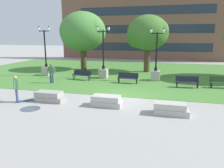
{
  "coord_description": "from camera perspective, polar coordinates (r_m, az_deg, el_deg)",
  "views": [
    {
      "loc": [
        2.94,
        -14.15,
        4.14
      ],
      "look_at": [
        -0.39,
        -1.4,
        1.2
      ],
      "focal_mm": 35.0,
      "sensor_mm": 36.0,
      "label": 1
    }
  ],
  "objects": [
    {
      "name": "lamp_post_center",
      "position": [
        20.73,
        11.34,
        3.62
      ],
      "size": [
        1.32,
        0.8,
        4.8
      ],
      "color": "#ADA89E",
      "rests_on": "grass_lawn"
    },
    {
      "name": "puddle",
      "position": [
        13.51,
        -20.58,
        -6.09
      ],
      "size": [
        1.13,
        1.13,
        0.01
      ],
      "primitive_type": "cylinder",
      "color": "#47515B",
      "rests_on": "ground"
    },
    {
      "name": "concrete_block_right",
      "position": [
        12.15,
        15.08,
        -6.26
      ],
      "size": [
        1.82,
        0.9,
        0.64
      ],
      "color": "#B2ADA3",
      "rests_on": "ground"
    },
    {
      "name": "park_bench_near_left",
      "position": [
        19.31,
        4.18,
        1.79
      ],
      "size": [
        1.81,
        0.56,
        0.9
      ],
      "color": "#1E232D",
      "rests_on": "grass_lawn"
    },
    {
      "name": "person_skateboarder",
      "position": [
        14.9,
        -23.76,
        -0.81
      ],
      "size": [
        0.62,
        1.01,
        1.71
      ],
      "color": "#384C7A",
      "rests_on": "ground"
    },
    {
      "name": "concrete_block_center",
      "position": [
        14.56,
        -15.9,
        -3.18
      ],
      "size": [
        1.86,
        0.9,
        0.64
      ],
      "color": "#9E9991",
      "rests_on": "ground"
    },
    {
      "name": "building_facade_distant",
      "position": [
        39.01,
        8.3,
        16.54
      ],
      "size": [
        29.91,
        1.03,
        13.86
      ],
      "color": "brown",
      "rests_on": "ground"
    },
    {
      "name": "park_bench_far_left",
      "position": [
        18.64,
        19.04,
        0.74
      ],
      "size": [
        1.83,
        0.67,
        0.9
      ],
      "color": "#1E232D",
      "rests_on": "grass_lawn"
    },
    {
      "name": "skateboard",
      "position": [
        15.06,
        -21.74,
        -3.96
      ],
      "size": [
        0.87,
        0.86,
        0.14
      ],
      "color": "#2D4C75",
      "rests_on": "ground"
    },
    {
      "name": "person_bystander_near_lawn",
      "position": [
        19.9,
        -15.54,
        2.99
      ],
      "size": [
        0.73,
        0.33,
        1.71
      ],
      "color": "#384C7A",
      "rests_on": "grass_lawn"
    },
    {
      "name": "lamp_post_right",
      "position": [
        23.92,
        -16.79,
        4.61
      ],
      "size": [
        1.32,
        0.8,
        5.05
      ],
      "color": "#ADA89E",
      "rests_on": "grass_lawn"
    },
    {
      "name": "ground_plane",
      "position": [
        15.04,
        2.8,
        -3.42
      ],
      "size": [
        140.0,
        140.0,
        0.0
      ],
      "primitive_type": "plane",
      "color": "#A3A09B"
    },
    {
      "name": "lamp_post_left",
      "position": [
        21.51,
        -2.26,
        4.27
      ],
      "size": [
        1.32,
        0.8,
        5.0
      ],
      "color": "#ADA89E",
      "rests_on": "grass_lawn"
    },
    {
      "name": "tree_near_right",
      "position": [
        27.1,
        -7.75,
        13.28
      ],
      "size": [
        5.77,
        5.5,
        6.92
      ],
      "color": "#4C3823",
      "rests_on": "grass_lawn"
    },
    {
      "name": "tree_far_right",
      "position": [
        25.38,
        9.2,
        12.93
      ],
      "size": [
        4.83,
        4.6,
        6.37
      ],
      "color": "#4C3823",
      "rests_on": "grass_lawn"
    },
    {
      "name": "park_bench_far_right",
      "position": [
        19.55,
        26.71,
        0.6
      ],
      "size": [
        1.84,
        0.71,
        0.9
      ],
      "color": "#284723",
      "rests_on": "grass_lawn"
    },
    {
      "name": "park_bench_near_right",
      "position": [
        20.95,
        -7.86,
        2.56
      ],
      "size": [
        1.84,
        0.71,
        0.9
      ],
      "color": "#1E232D",
      "rests_on": "grass_lawn"
    },
    {
      "name": "grass_lawn",
      "position": [
        24.68,
        7.6,
        2.83
      ],
      "size": [
        40.0,
        20.0,
        0.02
      ],
      "primitive_type": "cube",
      "color": "#4C8438",
      "rests_on": "ground"
    },
    {
      "name": "concrete_block_left",
      "position": [
        13.07,
        -1.46,
        -4.48
      ],
      "size": [
        1.8,
        0.9,
        0.64
      ],
      "color": "#B2ADA3",
      "rests_on": "ground"
    }
  ]
}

